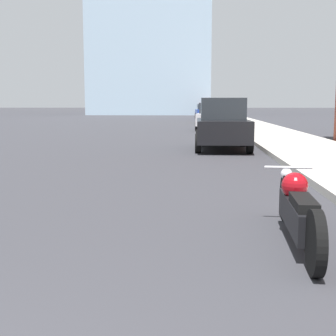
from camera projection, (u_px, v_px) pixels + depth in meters
The scene contains 7 objects.
sidewalk at pixel (241, 122), 40.25m from camera, with size 3.19×240.00×0.15m.
motorcycle at pixel (298, 209), 5.36m from camera, with size 0.62×2.74×0.77m.
parked_car_black at pixel (222, 125), 16.22m from camera, with size 1.87×4.03×1.78m.
parked_car_silver at pixel (213, 117), 28.44m from camera, with size 2.12×4.35×1.62m.
parked_car_yellow at pixel (212, 113), 38.83m from camera, with size 2.03×4.04×1.77m.
parked_car_blue at pixel (205, 111), 50.19m from camera, with size 2.17×4.34×1.58m.
parked_car_red at pixel (205, 110), 62.25m from camera, with size 2.11×4.03×1.73m.
Camera 1 is at (1.98, -0.74, 1.58)m, focal length 50.00 mm.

